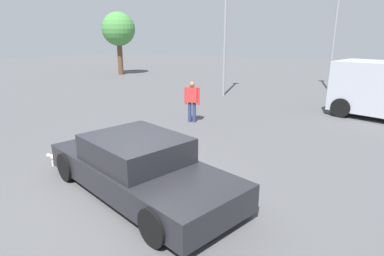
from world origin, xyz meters
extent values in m
plane|color=#515154|center=(0.00, 0.00, 0.00)|extent=(80.00, 80.00, 0.00)
cube|color=#232328|center=(0.13, 0.02, 0.42)|extent=(4.92, 2.84, 0.52)
cube|color=#232328|center=(0.03, 0.05, 0.94)|extent=(2.28, 2.07, 0.51)
cube|color=slate|center=(0.93, -0.17, 0.94)|extent=(0.42, 1.50, 0.43)
cube|color=slate|center=(-0.86, 0.27, 0.94)|extent=(0.42, 1.50, 0.43)
cylinder|color=black|center=(1.89, 0.47, 0.32)|extent=(0.67, 0.37, 0.64)
cylinder|color=black|center=(1.49, -1.18, 0.32)|extent=(0.67, 0.37, 0.64)
cylinder|color=black|center=(-1.24, 1.23, 0.32)|extent=(0.67, 0.37, 0.64)
cylinder|color=black|center=(-1.64, -0.42, 0.32)|extent=(0.67, 0.37, 0.64)
ellipsoid|color=beige|center=(-2.54, 0.00, 0.23)|extent=(0.49, 0.42, 0.22)
sphere|color=beige|center=(-2.31, 0.14, 0.29)|extent=(0.18, 0.18, 0.18)
sphere|color=beige|center=(-2.26, 0.17, 0.28)|extent=(0.08, 0.08, 0.08)
cylinder|color=beige|center=(-2.45, 0.12, 0.07)|extent=(0.06, 0.06, 0.13)
cylinder|color=beige|center=(-2.39, 0.02, 0.07)|extent=(0.06, 0.06, 0.13)
cylinder|color=beige|center=(-2.69, -0.02, 0.07)|extent=(0.06, 0.06, 0.13)
cylinder|color=beige|center=(-2.63, -0.13, 0.07)|extent=(0.06, 0.06, 0.13)
sphere|color=beige|center=(-2.76, -0.13, 0.26)|extent=(0.10, 0.10, 0.10)
cylinder|color=black|center=(3.06, 11.05, 0.38)|extent=(0.80, 0.42, 0.76)
cylinder|color=black|center=(2.61, 9.12, 0.38)|extent=(0.80, 0.42, 0.76)
cylinder|color=navy|center=(-2.05, 5.28, 0.38)|extent=(0.13, 0.13, 0.77)
cylinder|color=navy|center=(-1.89, 5.34, 0.38)|extent=(0.13, 0.13, 0.77)
cube|color=red|center=(-1.97, 5.31, 1.04)|extent=(0.46, 0.37, 0.54)
cylinder|color=red|center=(-2.19, 5.22, 0.99)|extent=(0.09, 0.09, 0.64)
cylinder|color=red|center=(-1.74, 5.39, 0.99)|extent=(0.09, 0.09, 0.64)
sphere|color=#936B4C|center=(-1.97, 5.31, 1.42)|extent=(0.21, 0.21, 0.21)
cylinder|color=gray|center=(-3.48, 10.81, 3.48)|extent=(0.14, 0.14, 6.96)
cylinder|color=gray|center=(0.92, 15.93, 2.89)|extent=(0.14, 0.14, 5.78)
cylinder|color=brown|center=(-14.86, 14.69, 1.30)|extent=(0.41, 0.41, 2.60)
sphere|color=#478C42|center=(-14.86, 14.69, 3.58)|extent=(2.61, 2.61, 2.61)
camera|label=1|loc=(4.31, -4.53, 3.18)|focal=30.02mm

